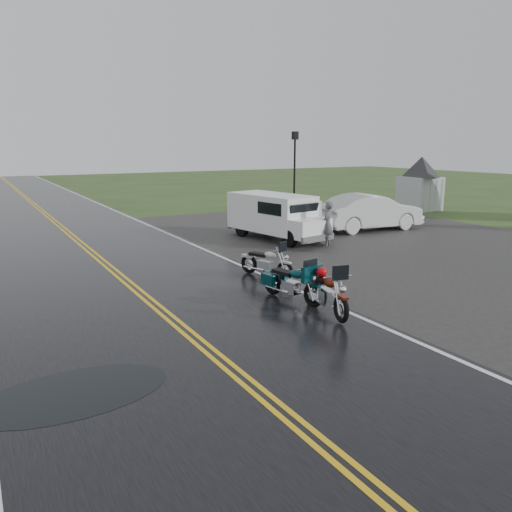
{
  "coord_description": "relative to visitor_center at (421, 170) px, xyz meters",
  "views": [
    {
      "loc": [
        -3.69,
        -9.26,
        3.92
      ],
      "look_at": [
        2.8,
        2.0,
        1.0
      ],
      "focal_mm": 35.0,
      "sensor_mm": 36.0,
      "label": 1
    }
  ],
  "objects": [
    {
      "name": "van_white",
      "position": [
        -13.13,
        -5.54,
        -1.44
      ],
      "size": [
        2.64,
        5.14,
        1.92
      ],
      "primitive_type": null,
      "rotation": [
        0.0,
        0.0,
        0.17
      ],
      "color": "white",
      "rests_on": "ground"
    },
    {
      "name": "visitor_center",
      "position": [
        0.0,
        0.0,
        0.0
      ],
      "size": [
        16.0,
        10.0,
        4.8
      ],
      "primitive_type": null,
      "color": "#A8AAAD",
      "rests_on": "ground"
    },
    {
      "name": "motorcycle_red",
      "position": [
        -16.85,
        -13.15,
        -1.77
      ],
      "size": [
        1.23,
        2.26,
        1.26
      ],
      "primitive_type": null,
      "rotation": [
        0.0,
        0.0,
        -0.22
      ],
      "color": "#521709",
      "rests_on": "ground"
    },
    {
      "name": "motorcycle_teal",
      "position": [
        -16.75,
        -11.97,
        -1.81
      ],
      "size": [
        1.06,
        2.09,
        1.18
      ],
      "primitive_type": null,
      "rotation": [
        0.0,
        0.0,
        0.18
      ],
      "color": "#053037",
      "rests_on": "ground"
    },
    {
      "name": "lamp_post_far_right",
      "position": [
        -7.6,
        2.31,
        -0.07
      ],
      "size": [
        0.4,
        0.4,
        4.67
      ],
      "primitive_type": null,
      "color": "black",
      "rests_on": "ground"
    },
    {
      "name": "road",
      "position": [
        -20.0,
        -2.0,
        -2.38
      ],
      "size": [
        8.0,
        100.0,
        0.04
      ],
      "primitive_type": "cube",
      "color": "black",
      "rests_on": "ground"
    },
    {
      "name": "sedan_white",
      "position": [
        -7.69,
        -4.04,
        -1.57
      ],
      "size": [
        5.17,
        2.17,
        1.66
      ],
      "primitive_type": "imported",
      "rotation": [
        0.0,
        0.0,
        1.49
      ],
      "color": "silver",
      "rests_on": "ground"
    },
    {
      "name": "motorcycle_silver",
      "position": [
        -15.98,
        -9.56,
        -1.85
      ],
      "size": [
        1.3,
        2.0,
        1.11
      ],
      "primitive_type": null,
      "rotation": [
        0.0,
        0.0,
        0.36
      ],
      "color": "#B8BAC1",
      "rests_on": "ground"
    },
    {
      "name": "parking_pad",
      "position": [
        -9.0,
        -7.0,
        -2.38
      ],
      "size": [
        14.0,
        24.0,
        0.03
      ],
      "primitive_type": "cube",
      "color": "black",
      "rests_on": "ground"
    },
    {
      "name": "person_at_van",
      "position": [
        -11.73,
        -6.06,
        -1.53
      ],
      "size": [
        0.75,
        0.73,
        1.74
      ],
      "primitive_type": "imported",
      "rotation": [
        0.0,
        0.0,
        3.86
      ],
      "color": "#515256",
      "rests_on": "ground"
    },
    {
      "name": "ground",
      "position": [
        -20.0,
        -12.0,
        -2.4
      ],
      "size": [
        120.0,
        120.0,
        0.0
      ],
      "primitive_type": "plane",
      "color": "#2D471E",
      "rests_on": "ground"
    }
  ]
}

